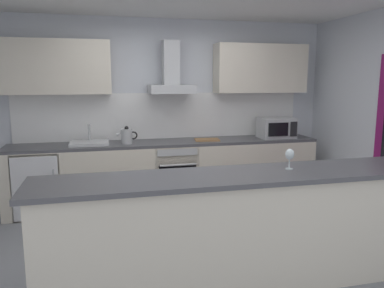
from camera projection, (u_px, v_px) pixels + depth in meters
The scene contains 14 objects.
ground at pixel (195, 251), 3.93m from camera, with size 5.85×4.76×0.02m, color gray.
wall_back at pixel (163, 111), 5.57m from camera, with size 5.85×0.12×2.60m, color silver.
backsplash_tile at pixel (164, 116), 5.51m from camera, with size 4.13×0.02×0.66m, color white.
counter_back at pixel (168, 173), 5.35m from camera, with size 4.27×0.60×0.90m.
counter_island at pixel (243, 229), 3.21m from camera, with size 3.44×0.64×0.99m.
upper_cabinets at pixel (165, 68), 5.25m from camera, with size 4.21×0.32×0.70m.
oven at pixel (174, 172), 5.34m from camera, with size 0.60×0.62×0.80m.
refrigerator at pixel (39, 183), 4.93m from camera, with size 0.58×0.60×0.85m.
microwave at pixel (276, 128), 5.57m from camera, with size 0.50×0.38×0.30m.
sink at pixel (89, 143), 5.01m from camera, with size 0.50×0.40×0.26m.
kettle at pixel (127, 136), 5.07m from camera, with size 0.29×0.15×0.24m.
range_hood at pixel (171, 77), 5.24m from camera, with size 0.62×0.45×0.72m.
wine_glass at pixel (290, 155), 3.26m from camera, with size 0.08×0.08×0.18m.
chopping_board at pixel (207, 140), 5.35m from camera, with size 0.34×0.22×0.02m, color #9E7247.
Camera 1 is at (-0.90, -3.58, 1.75)m, focal length 35.45 mm.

